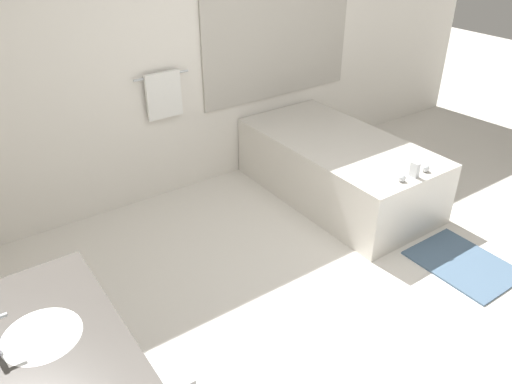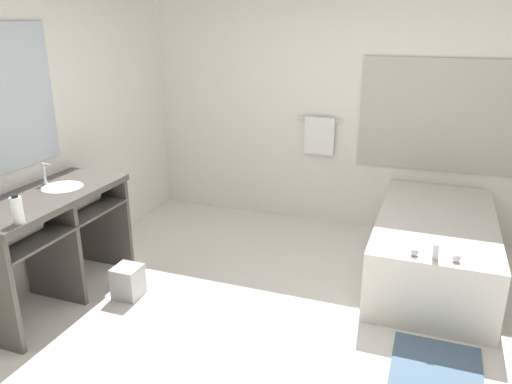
# 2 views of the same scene
# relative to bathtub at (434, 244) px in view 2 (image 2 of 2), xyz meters

# --- Properties ---
(ground_plane) EXTENTS (16.00, 16.00, 0.00)m
(ground_plane) POSITION_rel_bathtub_xyz_m (-0.96, -1.25, -0.31)
(ground_plane) COLOR silver
(ground_plane) RESTS_ON ground
(wall_back_with_blinds) EXTENTS (7.40, 0.13, 2.70)m
(wall_back_with_blinds) POSITION_rel_bathtub_xyz_m (-0.93, 0.97, 1.03)
(wall_back_with_blinds) COLOR white
(wall_back_with_blinds) RESTS_ON ground_plane
(wall_left_with_mirror) EXTENTS (0.08, 7.40, 2.70)m
(wall_left_with_mirror) POSITION_rel_bathtub_xyz_m (-3.19, -1.26, 1.04)
(wall_left_with_mirror) COLOR white
(wall_left_with_mirror) RESTS_ON ground_plane
(vanity_counter) EXTENTS (0.61, 1.36, 0.90)m
(vanity_counter) POSITION_rel_bathtub_xyz_m (-2.84, -1.42, 0.34)
(vanity_counter) COLOR #4C4742
(vanity_counter) RESTS_ON ground_plane
(sink_faucet) EXTENTS (0.09, 0.04, 0.18)m
(sink_faucet) POSITION_rel_bathtub_xyz_m (-3.01, -1.24, 0.68)
(sink_faucet) COLOR silver
(sink_faucet) RESTS_ON vanity_counter
(bathtub) EXTENTS (0.96, 1.87, 0.69)m
(bathtub) POSITION_rel_bathtub_xyz_m (0.00, 0.00, 0.00)
(bathtub) COLOR silver
(bathtub) RESTS_ON ground_plane
(water_bottle_1) EXTENTS (0.07, 0.07, 0.20)m
(water_bottle_1) POSITION_rel_bathtub_xyz_m (-2.60, -1.94, 0.68)
(water_bottle_1) COLOR silver
(water_bottle_1) RESTS_ON vanity_counter
(waste_bin) EXTENTS (0.21, 0.21, 0.26)m
(waste_bin) POSITION_rel_bathtub_xyz_m (-2.33, -1.21, -0.18)
(waste_bin) COLOR #B2B2B2
(waste_bin) RESTS_ON ground_plane
(bath_mat) EXTENTS (0.57, 0.74, 0.02)m
(bath_mat) POSITION_rel_bathtub_xyz_m (0.08, -1.36, -0.30)
(bath_mat) COLOR slate
(bath_mat) RESTS_ON ground_plane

